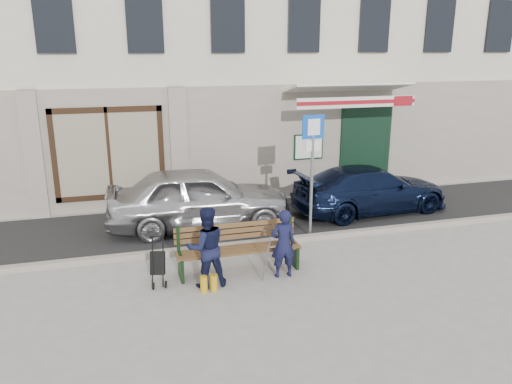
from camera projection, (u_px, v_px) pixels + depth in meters
name	position (u px, v px, depth m)	size (l,w,h in m)	color
ground	(287.00, 273.00, 9.60)	(80.00, 80.00, 0.00)	#9E9991
asphalt_lane	(247.00, 221.00, 12.46)	(60.00, 3.20, 0.01)	#282828
curb	(265.00, 242.00, 10.97)	(60.00, 0.18, 0.12)	#9E9384
building	(204.00, 22.00, 16.03)	(20.00, 8.27, 10.00)	beige
car_silver	(199.00, 198.00, 11.89)	(1.75, 4.35, 1.48)	#B5B4B9
car_navy	(370.00, 189.00, 13.07)	(1.71, 4.20, 1.22)	black
parking_sign	(312.00, 156.00, 10.93)	(0.52, 0.09, 2.80)	gray
bench	(236.00, 249.00, 9.56)	(2.40, 1.17, 0.98)	brown
man	(283.00, 244.00, 9.30)	(0.48, 0.32, 1.32)	#131434
woman	(206.00, 247.00, 8.91)	(0.73, 0.57, 1.50)	black
stroller	(158.00, 264.00, 9.04)	(0.31, 0.41, 0.91)	black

